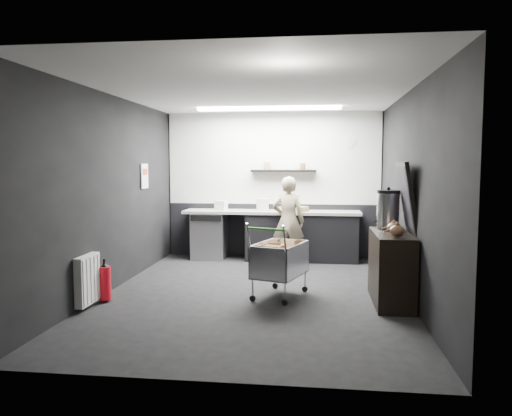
# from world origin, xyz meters

# --- Properties ---
(floor) EXTENTS (5.50, 5.50, 0.00)m
(floor) POSITION_xyz_m (0.00, 0.00, 0.00)
(floor) COLOR black
(floor) RESTS_ON ground
(ceiling) EXTENTS (5.50, 5.50, 0.00)m
(ceiling) POSITION_xyz_m (0.00, 0.00, 2.70)
(ceiling) COLOR silver
(ceiling) RESTS_ON wall_back
(wall_back) EXTENTS (5.50, 0.00, 5.50)m
(wall_back) POSITION_xyz_m (0.00, 2.75, 1.35)
(wall_back) COLOR black
(wall_back) RESTS_ON floor
(wall_front) EXTENTS (5.50, 0.00, 5.50)m
(wall_front) POSITION_xyz_m (0.00, -2.75, 1.35)
(wall_front) COLOR black
(wall_front) RESTS_ON floor
(wall_left) EXTENTS (0.00, 5.50, 5.50)m
(wall_left) POSITION_xyz_m (-2.00, 0.00, 1.35)
(wall_left) COLOR black
(wall_left) RESTS_ON floor
(wall_right) EXTENTS (0.00, 5.50, 5.50)m
(wall_right) POSITION_xyz_m (2.00, 0.00, 1.35)
(wall_right) COLOR black
(wall_right) RESTS_ON floor
(kitchen_wall_panel) EXTENTS (3.95, 0.02, 1.70)m
(kitchen_wall_panel) POSITION_xyz_m (0.00, 2.73, 1.85)
(kitchen_wall_panel) COLOR silver
(kitchen_wall_panel) RESTS_ON wall_back
(dado_panel) EXTENTS (3.95, 0.02, 1.00)m
(dado_panel) POSITION_xyz_m (0.00, 2.73, 0.50)
(dado_panel) COLOR black
(dado_panel) RESTS_ON wall_back
(floating_shelf) EXTENTS (1.20, 0.22, 0.04)m
(floating_shelf) POSITION_xyz_m (0.20, 2.62, 1.62)
(floating_shelf) COLOR black
(floating_shelf) RESTS_ON wall_back
(wall_clock) EXTENTS (0.20, 0.03, 0.20)m
(wall_clock) POSITION_xyz_m (1.40, 2.72, 2.15)
(wall_clock) COLOR silver
(wall_clock) RESTS_ON wall_back
(poster) EXTENTS (0.02, 0.30, 0.40)m
(poster) POSITION_xyz_m (-1.98, 1.30, 1.55)
(poster) COLOR white
(poster) RESTS_ON wall_left
(poster_red_band) EXTENTS (0.02, 0.22, 0.10)m
(poster_red_band) POSITION_xyz_m (-1.98, 1.30, 1.62)
(poster_red_band) COLOR red
(poster_red_band) RESTS_ON poster
(radiator) EXTENTS (0.10, 0.50, 0.60)m
(radiator) POSITION_xyz_m (-1.94, -0.90, 0.35)
(radiator) COLOR silver
(radiator) RESTS_ON wall_left
(ceiling_strip) EXTENTS (2.40, 0.20, 0.04)m
(ceiling_strip) POSITION_xyz_m (0.00, 1.85, 2.67)
(ceiling_strip) COLOR white
(ceiling_strip) RESTS_ON ceiling
(prep_counter) EXTENTS (3.20, 0.61, 0.90)m
(prep_counter) POSITION_xyz_m (0.14, 2.42, 0.46)
(prep_counter) COLOR black
(prep_counter) RESTS_ON floor
(person) EXTENTS (0.61, 0.45, 1.54)m
(person) POSITION_xyz_m (0.34, 1.97, 0.77)
(person) COLOR beige
(person) RESTS_ON floor
(shopping_cart) EXTENTS (0.78, 1.04, 0.97)m
(shopping_cart) POSITION_xyz_m (0.34, -0.10, 0.46)
(shopping_cart) COLOR silver
(shopping_cart) RESTS_ON floor
(sideboard) EXTENTS (0.51, 1.19, 1.78)m
(sideboard) POSITION_xyz_m (1.77, -0.18, 0.57)
(sideboard) COLOR black
(sideboard) RESTS_ON floor
(fire_extinguisher) EXTENTS (0.16, 0.16, 0.53)m
(fire_extinguisher) POSITION_xyz_m (-1.85, -0.61, 0.26)
(fire_extinguisher) COLOR red
(fire_extinguisher) RESTS_ON floor
(cardboard_box) EXTENTS (0.53, 0.48, 0.09)m
(cardboard_box) POSITION_xyz_m (0.41, 2.37, 0.94)
(cardboard_box) COLOR olive
(cardboard_box) RESTS_ON prep_counter
(pink_tub) EXTENTS (0.22, 0.22, 0.22)m
(pink_tub) POSITION_xyz_m (-0.16, 2.42, 1.01)
(pink_tub) COLOR silver
(pink_tub) RESTS_ON prep_counter
(white_container) EXTENTS (0.23, 0.20, 0.18)m
(white_container) POSITION_xyz_m (-0.92, 2.37, 0.99)
(white_container) COLOR silver
(white_container) RESTS_ON prep_counter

